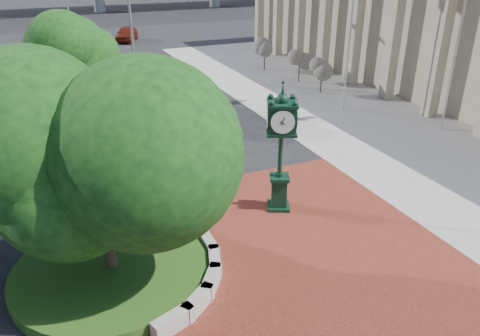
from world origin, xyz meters
name	(u,v)px	position (x,y,z in m)	size (l,w,h in m)	color
ground	(257,240)	(0.00, 0.00, 0.00)	(200.00, 200.00, 0.00)	black
plaza	(269,255)	(0.00, -1.00, 0.02)	(12.00, 12.00, 0.04)	maroon
sidewalk	(411,106)	(16.00, 10.00, 0.02)	(20.00, 50.00, 0.04)	#9E9B93
planter_wall	(183,251)	(-2.71, 0.00, 0.27)	(2.96, 6.77, 0.54)	#9E9B93
grass_bed	(113,271)	(-5.00, 0.00, 0.20)	(6.10, 6.10, 0.40)	#224914
tree_planter	(98,169)	(-5.00, 0.00, 3.72)	(5.20, 5.20, 6.33)	#38281C
tree_street	(72,59)	(-4.00, 18.00, 3.24)	(4.40, 4.40, 5.45)	#38281C
post_clock	(281,143)	(1.74, 1.67, 2.78)	(1.32, 1.32, 5.07)	black
parked_car	(127,34)	(3.68, 41.33, 0.81)	(1.90, 4.73, 1.61)	#591B0C
flagpole_a	(459,37)	(14.42, 5.88, 5.16)	(1.58, 0.18, 10.07)	silver
flagpole_b	(350,35)	(11.34, 11.04, 4.69)	(1.39, 0.47, 9.15)	silver
shrub_near	(322,71)	(12.19, 15.03, 1.59)	(1.20, 1.20, 2.20)	#38281C
shrub_mid	(300,61)	(12.27, 18.26, 1.59)	(1.20, 1.20, 2.20)	#38281C
shrub_far	(265,51)	(11.57, 22.82, 1.59)	(1.20, 1.20, 2.20)	#38281C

